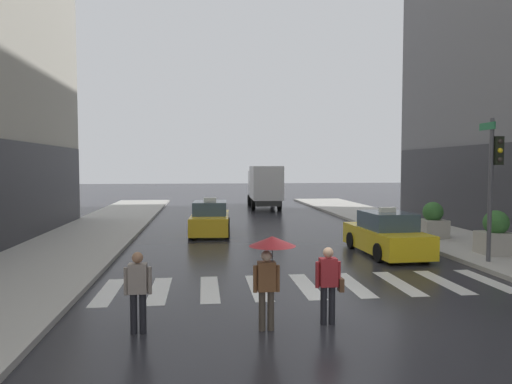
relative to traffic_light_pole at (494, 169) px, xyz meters
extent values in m
plane|color=#26262B|center=(-6.80, -4.90, -3.26)|extent=(160.00, 160.00, 0.00)
cube|color=silver|center=(-12.20, -1.90, -3.25)|extent=(0.50, 2.80, 0.01)
cube|color=silver|center=(-10.85, -1.90, -3.25)|extent=(0.50, 2.80, 0.01)
cube|color=silver|center=(-9.50, -1.90, -3.25)|extent=(0.50, 2.80, 0.01)
cube|color=silver|center=(-8.15, -1.90, -3.25)|extent=(0.50, 2.80, 0.01)
cube|color=silver|center=(-6.80, -1.90, -3.25)|extent=(0.50, 2.80, 0.01)
cube|color=silver|center=(-5.45, -1.90, -3.25)|extent=(0.50, 2.80, 0.01)
cube|color=silver|center=(-4.10, -1.90, -3.25)|extent=(0.50, 2.80, 0.01)
cube|color=silver|center=(-2.75, -1.90, -3.25)|extent=(0.50, 2.80, 0.01)
cube|color=silver|center=(-1.40, -1.90, -3.25)|extent=(0.50, 2.80, 0.01)
cylinder|color=#47474C|center=(-0.10, 0.00, -0.71)|extent=(0.14, 0.14, 4.80)
cube|color=black|center=(0.12, 0.00, 0.62)|extent=(0.30, 0.26, 0.95)
sphere|color=#28231E|center=(0.12, -0.14, 0.92)|extent=(0.17, 0.17, 0.17)
sphere|color=yellow|center=(0.12, -0.14, 0.62)|extent=(0.17, 0.17, 0.17)
sphere|color=#28231E|center=(0.12, -0.14, 0.32)|extent=(0.17, 0.17, 0.17)
cube|color=#196638|center=(-0.15, 0.18, 1.44)|extent=(0.04, 0.84, 0.24)
cube|color=yellow|center=(-2.73, 2.41, -2.70)|extent=(1.99, 4.57, 0.84)
cube|color=#384C5B|center=(-2.72, 2.31, -1.96)|extent=(1.69, 2.17, 0.64)
cube|color=silver|center=(-2.72, 2.31, -1.55)|extent=(0.61, 0.27, 0.18)
cylinder|color=black|center=(-3.64, 3.72, -2.93)|extent=(0.25, 0.67, 0.66)
cylinder|color=black|center=(-1.93, 3.79, -2.93)|extent=(0.25, 0.67, 0.66)
cylinder|color=black|center=(-3.52, 1.02, -2.93)|extent=(0.25, 0.67, 0.66)
cylinder|color=black|center=(-1.81, 1.10, -2.93)|extent=(0.25, 0.67, 0.66)
cube|color=#F2EAB2|center=(-3.45, 4.65, -2.65)|extent=(0.20, 0.05, 0.14)
cube|color=#F2EAB2|center=(-2.19, 4.70, -2.65)|extent=(0.20, 0.05, 0.14)
cube|color=gold|center=(-9.30, 8.50, -2.70)|extent=(2.06, 4.60, 0.84)
cube|color=#384C5B|center=(-9.31, 8.40, -1.96)|extent=(1.72, 2.19, 0.64)
cube|color=silver|center=(-9.31, 8.40, -1.55)|extent=(0.61, 0.28, 0.18)
cylinder|color=black|center=(-10.08, 9.90, -2.93)|extent=(0.26, 0.67, 0.66)
cylinder|color=black|center=(-8.37, 9.80, -2.93)|extent=(0.26, 0.67, 0.66)
cylinder|color=black|center=(-10.24, 7.21, -2.93)|extent=(0.26, 0.67, 0.66)
cylinder|color=black|center=(-8.53, 7.11, -2.93)|extent=(0.26, 0.67, 0.66)
cube|color=#F2EAB2|center=(-9.80, 10.81, -2.65)|extent=(0.20, 0.05, 0.14)
cube|color=#F2EAB2|center=(-8.54, 10.73, -2.65)|extent=(0.20, 0.05, 0.14)
cube|color=#2D2D2D|center=(-4.82, 21.69, -2.61)|extent=(2.04, 6.66, 0.40)
cube|color=silver|center=(-4.70, 24.99, -1.36)|extent=(2.16, 1.87, 2.10)
cube|color=#384C5B|center=(-4.66, 25.91, -0.99)|extent=(1.89, 0.11, 0.95)
cube|color=silver|center=(-4.85, 20.79, -1.16)|extent=(2.37, 4.88, 2.50)
cylinder|color=black|center=(-5.70, 24.82, -2.81)|extent=(0.31, 0.91, 0.90)
cylinder|color=black|center=(-3.71, 24.75, -2.81)|extent=(0.31, 0.91, 0.90)
cylinder|color=black|center=(-5.87, 20.29, -2.81)|extent=(0.31, 0.91, 0.90)
cylinder|color=black|center=(-3.87, 20.21, -2.81)|extent=(0.31, 0.91, 0.90)
cylinder|color=#473D33|center=(-8.48, -5.24, -2.85)|extent=(0.14, 0.14, 0.82)
cylinder|color=#473D33|center=(-8.30, -5.24, -2.85)|extent=(0.14, 0.14, 0.82)
cube|color=brown|center=(-8.39, -5.24, -2.14)|extent=(0.36, 0.24, 0.60)
sphere|color=beige|center=(-8.39, -5.24, -1.72)|extent=(0.22, 0.22, 0.22)
cylinder|color=brown|center=(-8.62, -5.24, -2.19)|extent=(0.09, 0.09, 0.55)
cylinder|color=brown|center=(-8.16, -5.24, -2.19)|extent=(0.09, 0.09, 0.55)
cylinder|color=#4C4C4C|center=(-8.27, -5.24, -1.84)|extent=(0.02, 0.02, 1.00)
cone|color=maroon|center=(-8.27, -5.24, -1.42)|extent=(0.96, 0.96, 0.20)
cylinder|color=black|center=(-7.13, -5.03, -2.85)|extent=(0.14, 0.14, 0.82)
cylinder|color=black|center=(-6.95, -5.03, -2.85)|extent=(0.14, 0.14, 0.82)
cube|color=maroon|center=(-7.04, -5.03, -2.14)|extent=(0.36, 0.24, 0.60)
sphere|color=tan|center=(-7.04, -5.03, -1.72)|extent=(0.22, 0.22, 0.22)
cylinder|color=maroon|center=(-7.27, -5.03, -2.19)|extent=(0.09, 0.09, 0.55)
cylinder|color=maroon|center=(-6.81, -5.03, -2.19)|extent=(0.09, 0.09, 0.55)
cube|color=brown|center=(-6.76, -5.03, -2.42)|extent=(0.10, 0.20, 0.28)
cylinder|color=black|center=(-11.06, -5.13, -2.85)|extent=(0.14, 0.14, 0.82)
cylinder|color=black|center=(-10.88, -5.13, -2.85)|extent=(0.14, 0.14, 0.82)
cube|color=gray|center=(-10.97, -5.13, -2.14)|extent=(0.36, 0.24, 0.60)
sphere|color=#9E7051|center=(-10.97, -5.13, -1.72)|extent=(0.22, 0.22, 0.22)
cylinder|color=gray|center=(-11.20, -5.13, -2.19)|extent=(0.09, 0.09, 0.55)
cylinder|color=gray|center=(-10.74, -5.13, -2.19)|extent=(0.09, 0.09, 0.55)
cube|color=#A8A399|center=(0.97, 1.22, -2.71)|extent=(1.10, 1.10, 0.80)
sphere|color=#33662D|center=(0.97, 1.22, -1.96)|extent=(0.90, 0.90, 0.90)
cube|color=#A8A399|center=(0.63, 5.25, -2.71)|extent=(1.10, 1.10, 0.80)
sphere|color=#33662D|center=(0.63, 5.25, -1.96)|extent=(0.90, 0.90, 0.90)
camera|label=1|loc=(-9.67, -14.50, 0.11)|focal=32.59mm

